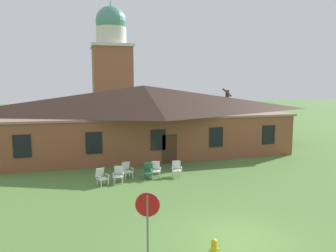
{
  "coord_description": "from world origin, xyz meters",
  "views": [
    {
      "loc": [
        -5.6,
        -10.3,
        5.65
      ],
      "look_at": [
        -0.51,
        7.72,
        3.32
      ],
      "focal_mm": 34.82,
      "sensor_mm": 36.0,
      "label": 1
    }
  ],
  "objects_px": {
    "lawn_chair_by_porch": "(101,176)",
    "lawn_chair_near_door": "(119,174)",
    "stop_sign": "(148,214)",
    "lawn_chair_right_end": "(156,169)",
    "lawn_chair_middle": "(148,171)",
    "fire_hydrant": "(214,251)",
    "lawn_chair_left_end": "(127,170)",
    "lawn_chair_far_side": "(177,168)"
  },
  "relations": [
    {
      "from": "stop_sign",
      "to": "lawn_chair_near_door",
      "type": "distance_m",
      "value": 9.22
    },
    {
      "from": "lawn_chair_left_end",
      "to": "fire_hydrant",
      "type": "distance_m",
      "value": 10.54
    },
    {
      "from": "lawn_chair_left_end",
      "to": "lawn_chair_far_side",
      "type": "relative_size",
      "value": 1.0
    },
    {
      "from": "lawn_chair_near_door",
      "to": "lawn_chair_left_end",
      "type": "distance_m",
      "value": 1.07
    },
    {
      "from": "lawn_chair_by_porch",
      "to": "lawn_chair_near_door",
      "type": "distance_m",
      "value": 1.03
    },
    {
      "from": "lawn_chair_middle",
      "to": "lawn_chair_far_side",
      "type": "height_order",
      "value": "same"
    },
    {
      "from": "lawn_chair_left_end",
      "to": "lawn_chair_middle",
      "type": "height_order",
      "value": "same"
    },
    {
      "from": "lawn_chair_near_door",
      "to": "lawn_chair_right_end",
      "type": "height_order",
      "value": "same"
    },
    {
      "from": "lawn_chair_left_end",
      "to": "lawn_chair_middle",
      "type": "xyz_separation_m",
      "value": [
        1.22,
        -0.59,
        0.0
      ]
    },
    {
      "from": "lawn_chair_middle",
      "to": "lawn_chair_right_end",
      "type": "bearing_deg",
      "value": 25.27
    },
    {
      "from": "lawn_chair_right_end",
      "to": "fire_hydrant",
      "type": "height_order",
      "value": "lawn_chair_right_end"
    },
    {
      "from": "fire_hydrant",
      "to": "lawn_chair_far_side",
      "type": "bearing_deg",
      "value": 79.57
    },
    {
      "from": "lawn_chair_near_door",
      "to": "lawn_chair_middle",
      "type": "relative_size",
      "value": 1.0
    },
    {
      "from": "lawn_chair_by_porch",
      "to": "lawn_chair_middle",
      "type": "relative_size",
      "value": 1.0
    },
    {
      "from": "lawn_chair_by_porch",
      "to": "lawn_chair_middle",
      "type": "xyz_separation_m",
      "value": [
        2.83,
        0.52,
        0.0
      ]
    },
    {
      "from": "lawn_chair_far_side",
      "to": "lawn_chair_middle",
      "type": "bearing_deg",
      "value": -179.06
    },
    {
      "from": "lawn_chair_near_door",
      "to": "lawn_chair_right_end",
      "type": "bearing_deg",
      "value": 13.1
    },
    {
      "from": "lawn_chair_by_porch",
      "to": "lawn_chair_near_door",
      "type": "relative_size",
      "value": 1.0
    },
    {
      "from": "stop_sign",
      "to": "lawn_chair_left_end",
      "type": "bearing_deg",
      "value": 85.2
    },
    {
      "from": "lawn_chair_near_door",
      "to": "lawn_chair_far_side",
      "type": "relative_size",
      "value": 1.0
    },
    {
      "from": "lawn_chair_right_end",
      "to": "lawn_chair_far_side",
      "type": "distance_m",
      "value": 1.31
    },
    {
      "from": "lawn_chair_near_door",
      "to": "lawn_chair_far_side",
      "type": "height_order",
      "value": "same"
    },
    {
      "from": "lawn_chair_near_door",
      "to": "lawn_chair_left_end",
      "type": "xyz_separation_m",
      "value": [
        0.61,
        0.89,
        0.0
      ]
    },
    {
      "from": "stop_sign",
      "to": "lawn_chair_middle",
      "type": "relative_size",
      "value": 2.48
    },
    {
      "from": "lawn_chair_right_end",
      "to": "lawn_chair_left_end",
      "type": "bearing_deg",
      "value": 169.23
    },
    {
      "from": "lawn_chair_far_side",
      "to": "lawn_chair_by_porch",
      "type": "bearing_deg",
      "value": -173.26
    },
    {
      "from": "lawn_chair_left_end",
      "to": "lawn_chair_middle",
      "type": "relative_size",
      "value": 1.0
    },
    {
      "from": "lawn_chair_left_end",
      "to": "lawn_chair_right_end",
      "type": "distance_m",
      "value": 1.79
    },
    {
      "from": "lawn_chair_by_porch",
      "to": "lawn_chair_near_door",
      "type": "bearing_deg",
      "value": 12.62
    },
    {
      "from": "lawn_chair_by_porch",
      "to": "lawn_chair_middle",
      "type": "height_order",
      "value": "same"
    },
    {
      "from": "lawn_chair_near_door",
      "to": "lawn_chair_far_side",
      "type": "xyz_separation_m",
      "value": [
        3.66,
        0.33,
        0.0
      ]
    },
    {
      "from": "stop_sign",
      "to": "lawn_chair_right_end",
      "type": "height_order",
      "value": "stop_sign"
    },
    {
      "from": "lawn_chair_near_door",
      "to": "lawn_chair_middle",
      "type": "distance_m",
      "value": 1.85
    },
    {
      "from": "lawn_chair_near_door",
      "to": "fire_hydrant",
      "type": "bearing_deg",
      "value": -79.16
    },
    {
      "from": "lawn_chair_by_porch",
      "to": "lawn_chair_left_end",
      "type": "relative_size",
      "value": 1.0
    },
    {
      "from": "stop_sign",
      "to": "lawn_chair_middle",
      "type": "height_order",
      "value": "stop_sign"
    },
    {
      "from": "lawn_chair_by_porch",
      "to": "lawn_chair_far_side",
      "type": "relative_size",
      "value": 1.0
    },
    {
      "from": "stop_sign",
      "to": "fire_hydrant",
      "type": "distance_m",
      "value": 2.49
    },
    {
      "from": "stop_sign",
      "to": "lawn_chair_right_end",
      "type": "bearing_deg",
      "value": 74.96
    },
    {
      "from": "stop_sign",
      "to": "lawn_chair_right_end",
      "type": "relative_size",
      "value": 2.48
    },
    {
      "from": "lawn_chair_left_end",
      "to": "lawn_chair_right_end",
      "type": "relative_size",
      "value": 1.0
    },
    {
      "from": "lawn_chair_middle",
      "to": "fire_hydrant",
      "type": "distance_m",
      "value": 9.88
    }
  ]
}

